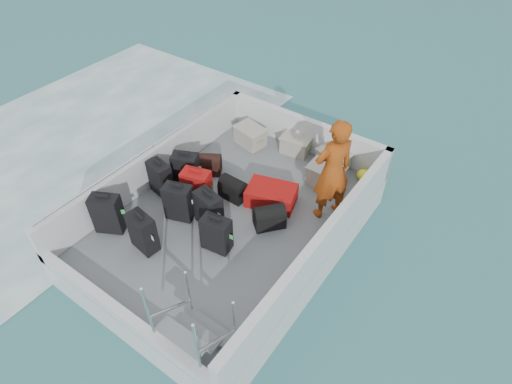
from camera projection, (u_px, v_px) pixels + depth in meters
ground at (232, 240)px, 7.78m from camera, size 160.00×160.00×0.00m
wake_foam at (68, 148)px, 9.84m from camera, size 10.00×10.00×0.00m
ferry_hull at (232, 228)px, 7.58m from camera, size 3.60×5.00×0.60m
deck at (231, 216)px, 7.37m from camera, size 3.30×4.70×0.02m
deck_fittings at (235, 220)px, 6.77m from camera, size 3.60×5.00×0.90m
suitcase_0 at (108, 214)px, 6.88m from camera, size 0.53×0.45×0.72m
suitcase_1 at (161, 179)px, 7.58m from camera, size 0.48×0.33×0.66m
suitcase_2 at (186, 170)px, 7.77m from camera, size 0.53×0.44×0.66m
suitcase_3 at (143, 233)px, 6.61m from camera, size 0.48×0.32×0.68m
suitcase_4 at (179, 203)px, 7.11m from camera, size 0.52×0.40×0.68m
suitcase_5 at (197, 187)px, 7.40m from camera, size 0.54×0.41×0.67m
suitcase_6 at (216, 234)px, 6.62m from camera, size 0.49×0.33×0.62m
suitcase_7 at (209, 210)px, 7.00m from camera, size 0.52×0.36×0.66m
suitcase_8 at (271, 195)px, 7.50m from camera, size 0.97×0.77×0.33m
duffel_0 at (206, 165)px, 8.13m from camera, size 0.65×0.56×0.32m
duffel_1 at (233, 190)px, 7.61m from camera, size 0.48×0.31×0.32m
duffel_2 at (269, 218)px, 7.09m from camera, size 0.56×0.58×0.32m
crate_0 at (250, 136)px, 8.81m from camera, size 0.67×0.53×0.36m
crate_1 at (296, 145)px, 8.60m from camera, size 0.59×0.44×0.33m
crate_2 at (333, 160)px, 8.23m from camera, size 0.65×0.53×0.34m
crate_3 at (325, 176)px, 7.85m from camera, size 0.62×0.43×0.37m
yellow_bag at (364, 175)px, 7.99m from camera, size 0.28×0.26×0.22m
white_bag at (335, 149)px, 8.06m from camera, size 0.24×0.24×0.18m
passenger at (333, 171)px, 6.79m from camera, size 0.74×0.82×1.87m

